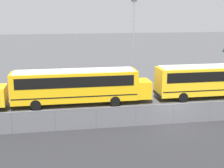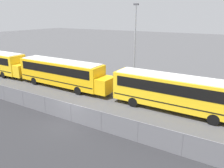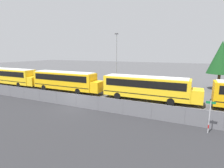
% 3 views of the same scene
% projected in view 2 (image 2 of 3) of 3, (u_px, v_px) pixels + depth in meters
% --- Properties ---
extents(ground_plane, '(200.00, 200.00, 0.00)m').
position_uv_depth(ground_plane, '(71.00, 121.00, 18.25)').
color(ground_plane, '#4C4C4F').
extents(road_strip, '(100.52, 12.00, 0.01)m').
position_uv_depth(road_strip, '(6.00, 160.00, 13.36)').
color(road_strip, '#2B2B2D').
rests_on(road_strip, ground_plane).
extents(fence, '(66.59, 0.07, 1.62)m').
position_uv_depth(fence, '(71.00, 112.00, 18.00)').
color(fence, '#9EA0A5').
rests_on(fence, ground_plane).
extents(school_bus_1, '(13.02, 2.50, 3.29)m').
position_uv_depth(school_bus_1, '(62.00, 72.00, 26.30)').
color(school_bus_1, yellow).
rests_on(school_bus_1, ground_plane).
extents(school_bus_2, '(13.02, 2.50, 3.29)m').
position_uv_depth(school_bus_2, '(178.00, 91.00, 19.60)').
color(school_bus_2, yellow).
rests_on(school_bus_2, ground_plane).
extents(light_pole, '(0.60, 0.24, 9.79)m').
position_uv_depth(light_pole, '(135.00, 42.00, 26.90)').
color(light_pole, gray).
rests_on(light_pole, ground_plane).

